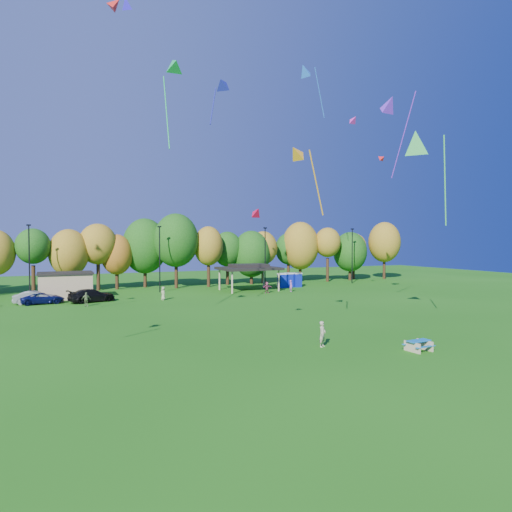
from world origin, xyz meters
name	(u,v)px	position (x,y,z in m)	size (l,w,h in m)	color
ground	(283,369)	(0.00, 0.00, 0.00)	(160.00, 160.00, 0.00)	#19600F
tree_line	(130,249)	(-1.03, 45.51, 5.91)	(93.57, 10.55, 11.15)	black
lamp_posts	(160,257)	(2.00, 40.00, 4.90)	(64.50, 0.25, 9.09)	black
utility_building	(66,285)	(-10.00, 38.00, 1.64)	(6.30, 4.30, 3.25)	tan
pavilion	(249,268)	(14.00, 37.00, 3.23)	(8.20, 6.20, 3.77)	tan
porta_potties	(289,280)	(21.42, 38.60, 1.10)	(3.75, 1.44, 2.18)	#0D1EAC
picnic_table	(419,345)	(9.93, 0.06, 0.41)	(1.71, 1.46, 0.70)	tan
kite_flyer	(322,334)	(4.90, 3.60, 0.86)	(0.63, 0.41, 1.72)	tan
car_b	(35,297)	(-13.30, 34.42, 0.72)	(1.53, 4.39, 1.45)	gray
car_c	(43,298)	(-12.50, 34.10, 0.63)	(2.10, 4.56, 1.27)	#0C124D
car_d	(92,295)	(-7.34, 33.43, 0.76)	(2.14, 5.26, 1.53)	black
far_person_0	(86,299)	(-8.20, 30.03, 0.77)	(0.90, 0.38, 1.54)	#6D8350
far_person_1	(267,287)	(14.93, 32.99, 0.78)	(1.45, 0.46, 1.56)	#993F5E
far_person_2	(291,286)	(18.72, 33.19, 0.81)	(0.59, 0.39, 1.62)	#B857B1
far_person_5	(163,293)	(0.58, 31.76, 0.80)	(0.78, 0.51, 1.60)	#93A06D
kite_0	(115,4)	(-4.59, 31.68, 33.68)	(2.36, 2.04, 1.99)	red
kite_2	(305,71)	(16.96, 26.53, 27.80)	(3.99, 2.34, 6.62)	blue
kite_4	(354,119)	(19.28, 19.84, 20.56)	(1.07, 1.34, 1.29)	#EC27B6
kite_5	(417,142)	(14.16, 4.88, 14.72)	(4.35, 3.71, 7.78)	#4CD769
kite_7	(224,85)	(3.17, 17.70, 21.45)	(2.50, 2.67, 4.66)	navy
kite_8	(297,153)	(5.10, 7.48, 13.58)	(3.23, 1.77, 5.43)	orange
kite_9	(257,212)	(2.28, 8.50, 9.23)	(0.97, 1.21, 1.12)	red
kite_11	(127,3)	(-6.44, 11.65, 24.01)	(1.39, 1.47, 1.16)	#2F1CFF
kite_12	(380,158)	(29.19, 27.30, 18.26)	(1.19, 1.37, 1.17)	red
kite_14	(174,66)	(-2.59, 13.62, 20.90)	(1.57, 4.37, 7.44)	green
kite_15	(389,105)	(18.77, 13.46, 20.41)	(2.03, 5.07, 8.54)	#7629DE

